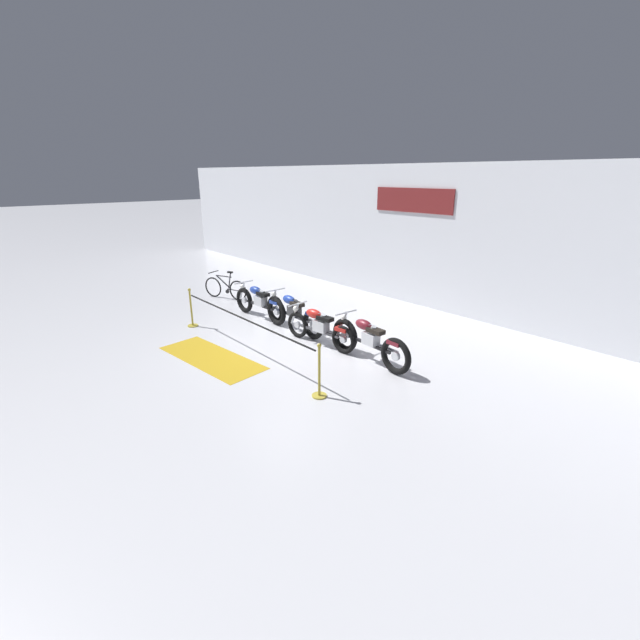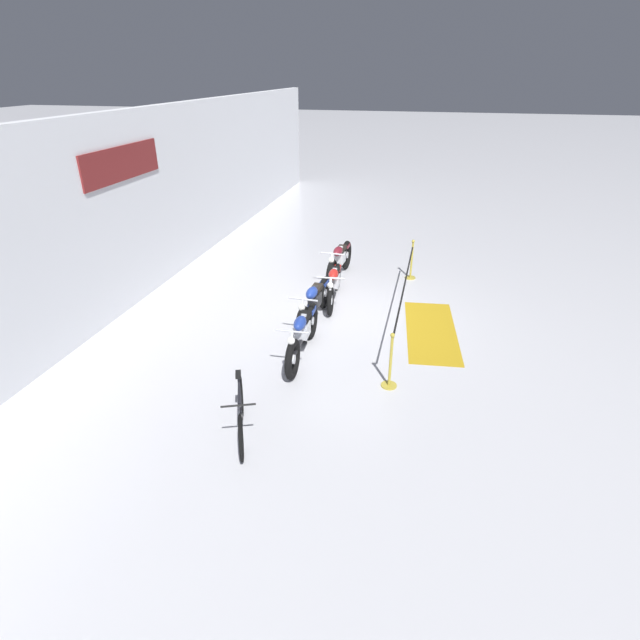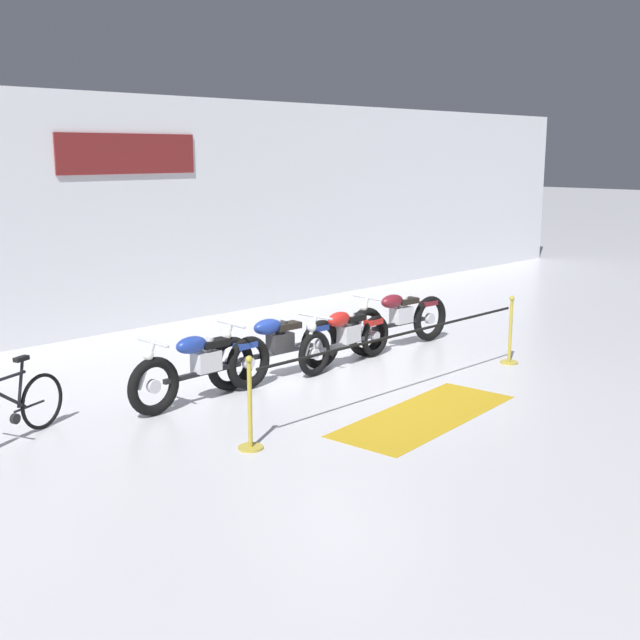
# 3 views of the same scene
# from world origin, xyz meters

# --- Properties ---
(ground_plane) EXTENTS (120.00, 120.00, 0.00)m
(ground_plane) POSITION_xyz_m (0.00, 0.00, 0.00)
(ground_plane) COLOR silver
(back_wall) EXTENTS (28.00, 0.29, 4.20)m
(back_wall) POSITION_xyz_m (-0.00, 5.12, 2.10)
(back_wall) COLOR white
(back_wall) RESTS_ON ground
(motorcycle_blue_0) EXTENTS (2.29, 0.62, 0.95)m
(motorcycle_blue_0) POSITION_xyz_m (-2.00, 0.55, 0.46)
(motorcycle_blue_0) COLOR black
(motorcycle_blue_0) RESTS_ON ground
(motorcycle_blue_1) EXTENTS (2.40, 0.62, 0.95)m
(motorcycle_blue_1) POSITION_xyz_m (-0.61, 0.67, 0.46)
(motorcycle_blue_1) COLOR black
(motorcycle_blue_1) RESTS_ON ground
(motorcycle_red_2) EXTENTS (2.15, 0.62, 0.91)m
(motorcycle_red_2) POSITION_xyz_m (0.61, 0.49, 0.46)
(motorcycle_red_2) COLOR black
(motorcycle_red_2) RESTS_ON ground
(motorcycle_maroon_3) EXTENTS (2.33, 0.62, 0.97)m
(motorcycle_maroon_3) POSITION_xyz_m (2.06, 0.65, 0.48)
(motorcycle_maroon_3) COLOR black
(motorcycle_maroon_3) RESTS_ON ground
(bicycle) EXTENTS (1.59, 0.72, 0.94)m
(bicycle) POSITION_xyz_m (-4.44, 0.85, 0.36)
(bicycle) COLOR black
(bicycle) RESTS_ON ground
(stanchion_far_left) EXTENTS (5.21, 0.28, 1.05)m
(stanchion_far_left) POSITION_xyz_m (-1.18, -1.19, 0.66)
(stanchion_far_left) COLOR gold
(stanchion_far_left) RESTS_ON ground
(stanchion_mid_left) EXTENTS (0.28, 0.28, 1.05)m
(stanchion_mid_left) POSITION_xyz_m (2.51, -1.19, 0.36)
(stanchion_mid_left) COLOR gold
(stanchion_mid_left) RESTS_ON ground
(floor_banner) EXTENTS (2.90, 1.32, 0.01)m
(floor_banner) POSITION_xyz_m (-0.40, -1.84, 0.00)
(floor_banner) COLOR #B78E19
(floor_banner) RESTS_ON ground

